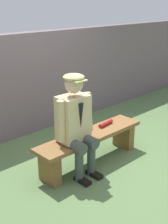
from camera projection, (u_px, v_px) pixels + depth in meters
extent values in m
plane|color=#547142|center=(90.00, 162.00, 4.32)|extent=(30.00, 30.00, 0.00)
cube|color=brown|center=(91.00, 135.00, 4.17)|extent=(1.72, 0.39, 0.06)
cube|color=brown|center=(123.00, 135.00, 4.72)|extent=(0.12, 0.33, 0.40)
cube|color=brown|center=(50.00, 169.00, 3.79)|extent=(0.12, 0.33, 0.40)
cube|color=#CDB581|center=(73.00, 118.00, 3.85)|extent=(0.39, 0.28, 0.59)
cylinder|color=#1E2338|center=(73.00, 98.00, 3.75)|extent=(0.22, 0.22, 0.06)
cone|color=black|center=(81.00, 116.00, 3.72)|extent=(0.07, 0.07, 0.33)
sphere|color=#DBAD8C|center=(74.00, 84.00, 3.67)|extent=(0.23, 0.23, 0.23)
ellipsoid|color=tan|center=(74.00, 77.00, 3.64)|extent=(0.27, 0.27, 0.08)
cube|color=tan|center=(80.00, 81.00, 3.58)|extent=(0.18, 0.10, 0.02)
cylinder|color=#3E4942|center=(85.00, 139.00, 3.94)|extent=(0.15, 0.39, 0.15)
cylinder|color=#3E4942|center=(91.00, 159.00, 3.95)|extent=(0.11, 0.11, 0.47)
cube|color=black|center=(94.00, 174.00, 3.98)|extent=(0.10, 0.24, 0.05)
cylinder|color=#CDB581|center=(88.00, 112.00, 3.95)|extent=(0.10, 0.15, 0.53)
cylinder|color=#3E4942|center=(73.00, 145.00, 3.80)|extent=(0.15, 0.39, 0.15)
cylinder|color=#3E4942|center=(79.00, 164.00, 3.81)|extent=(0.11, 0.11, 0.47)
cube|color=black|center=(82.00, 181.00, 3.84)|extent=(0.10, 0.24, 0.05)
cylinder|color=#CDB581|center=(61.00, 121.00, 3.66)|extent=(0.10, 0.10, 0.52)
cylinder|color=#B21E1E|center=(106.00, 123.00, 4.42)|extent=(0.29, 0.09, 0.06)
cube|color=#69575F|center=(26.00, 84.00, 5.07)|extent=(12.00, 0.24, 1.69)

